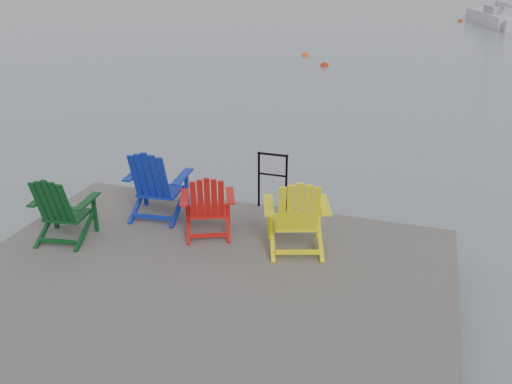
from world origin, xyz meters
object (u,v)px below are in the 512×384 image
(chair_red, at_px, (208,204))
(buoy_a, at_px, (324,66))
(chair_yellow, at_px, (297,214))
(sailboat_near, at_px, (496,19))
(buoy_b, at_px, (306,56))
(handrail, at_px, (273,175))
(chair_blue, at_px, (156,183))
(buoy_d, at_px, (460,22))
(chair_green, at_px, (61,207))

(chair_red, relative_size, buoy_a, 2.69)
(chair_yellow, relative_size, sailboat_near, 0.10)
(chair_red, relative_size, buoy_b, 2.67)
(chair_yellow, relative_size, buoy_b, 3.04)
(handrail, relative_size, chair_blue, 0.82)
(buoy_b, relative_size, buoy_d, 1.01)
(chair_blue, height_order, buoy_b, chair_blue)
(handrail, distance_m, buoy_b, 17.55)
(chair_yellow, bearing_deg, chair_red, 158.44)
(buoy_b, bearing_deg, buoy_a, -59.47)
(chair_green, relative_size, chair_red, 1.04)
(chair_red, relative_size, chair_yellow, 0.88)
(handrail, relative_size, chair_green, 0.91)
(handrail, bearing_deg, sailboat_near, 80.06)
(chair_green, height_order, buoy_a, chair_green)
(chair_green, relative_size, buoy_b, 2.78)
(chair_blue, relative_size, chair_red, 1.16)
(chair_green, distance_m, buoy_a, 16.91)
(chair_blue, relative_size, buoy_d, 3.14)
(buoy_b, bearing_deg, chair_blue, -84.15)
(chair_blue, bearing_deg, chair_green, -135.37)
(sailboat_near, bearing_deg, chair_blue, -114.18)
(chair_yellow, height_order, buoy_b, chair_yellow)
(buoy_a, bearing_deg, buoy_b, 120.53)
(handrail, xyz_separation_m, sailboat_near, (5.87, 33.50, -0.69))
(chair_red, bearing_deg, sailboat_near, 56.54)
(chair_red, bearing_deg, buoy_b, 75.79)
(chair_red, bearing_deg, buoy_a, 72.40)
(handrail, distance_m, chair_blue, 1.77)
(handrail, xyz_separation_m, buoy_b, (-3.40, 17.19, -1.04))
(chair_yellow, xyz_separation_m, buoy_b, (-4.08, 18.40, -1.04))
(buoy_d, bearing_deg, chair_blue, -98.33)
(chair_yellow, distance_m, buoy_d, 36.31)
(handrail, bearing_deg, chair_blue, -151.60)
(chair_blue, xyz_separation_m, buoy_d, (5.24, 35.80, -1.05))
(chair_green, relative_size, buoy_d, 2.82)
(chair_yellow, height_order, buoy_d, chair_yellow)
(chair_yellow, relative_size, buoy_d, 3.08)
(chair_yellow, distance_m, buoy_b, 18.88)
(buoy_b, xyz_separation_m, buoy_d, (7.09, 17.77, 0.00))
(chair_green, bearing_deg, buoy_b, 84.90)
(chair_red, relative_size, buoy_d, 2.70)
(chair_yellow, bearing_deg, handrail, 100.90)
(buoy_d, bearing_deg, buoy_a, -106.14)
(chair_red, bearing_deg, buoy_d, 60.34)
(chair_blue, xyz_separation_m, sailboat_near, (7.42, 34.34, -0.70))
(chair_red, xyz_separation_m, buoy_b, (-2.79, 18.33, -0.98))
(sailboat_near, height_order, buoy_d, sailboat_near)
(chair_red, xyz_separation_m, buoy_d, (4.30, 36.10, -0.98))
(chair_blue, height_order, chair_yellow, chair_blue)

